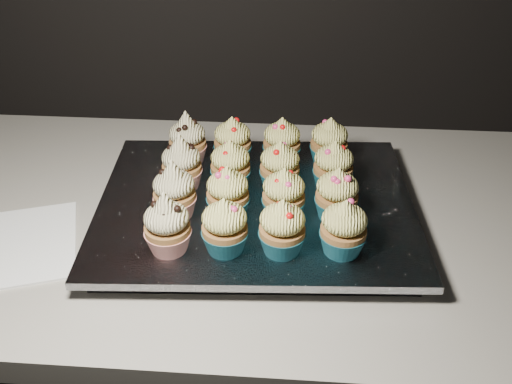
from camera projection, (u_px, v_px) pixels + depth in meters
worktop at (377, 226)px, 0.91m from camera, size 2.44×0.64×0.04m
napkin at (12, 246)px, 0.83m from camera, size 0.23×0.23×0.00m
baking_tray at (256, 213)px, 0.88m from camera, size 0.46×0.36×0.02m
foil_lining at (256, 204)px, 0.88m from camera, size 0.50×0.40×0.01m
cupcake_0 at (167, 226)px, 0.75m from camera, size 0.06×0.06×0.10m
cupcake_1 at (225, 227)px, 0.76m from camera, size 0.06×0.06×0.08m
cupcake_2 at (282, 228)px, 0.75m from camera, size 0.06×0.06×0.08m
cupcake_3 at (344, 229)px, 0.75m from camera, size 0.06×0.06×0.08m
cupcake_4 at (174, 192)px, 0.82m from camera, size 0.06×0.06×0.10m
cupcake_5 at (228, 194)px, 0.82m from camera, size 0.06×0.06×0.08m
cupcake_6 at (284, 195)px, 0.82m from camera, size 0.06×0.06×0.08m
cupcake_7 at (337, 195)px, 0.82m from camera, size 0.06×0.06×0.08m
cupcake_8 at (182, 165)px, 0.88m from camera, size 0.06×0.06×0.10m
cupcake_9 at (230, 166)px, 0.88m from camera, size 0.06×0.06×0.08m
cupcake_10 at (280, 167)px, 0.88m from camera, size 0.06×0.06×0.08m
cupcake_11 at (333, 167)px, 0.88m from camera, size 0.06×0.06×0.08m
cupcake_12 at (187, 140)px, 0.95m from camera, size 0.06×0.06×0.10m
cupcake_13 at (233, 142)px, 0.95m from camera, size 0.06×0.06×0.08m
cupcake_14 at (282, 143)px, 0.94m from camera, size 0.06×0.06×0.08m
cupcake_15 at (329, 143)px, 0.94m from camera, size 0.06×0.06×0.08m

